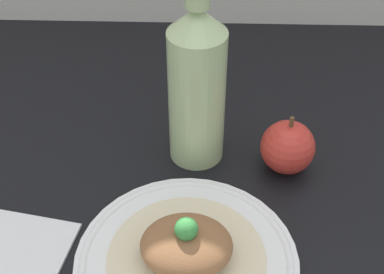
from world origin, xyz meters
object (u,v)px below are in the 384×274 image
(plate, at_px, (187,261))
(cider_bottle, at_px, (197,80))
(apple, at_px, (288,147))
(plated_food, at_px, (186,248))

(plate, distance_m, cider_bottle, 0.23)
(plate, relative_size, cider_bottle, 0.79)
(plate, xyz_separation_m, cider_bottle, (0.01, 0.20, 0.12))
(apple, bearing_deg, plated_food, -127.52)
(plated_food, distance_m, cider_bottle, 0.22)
(plate, height_order, apple, apple)
(cider_bottle, distance_m, apple, 0.16)
(plate, distance_m, apple, 0.22)
(plated_food, xyz_separation_m, cider_bottle, (0.01, 0.20, 0.09))
(plate, height_order, cider_bottle, cider_bottle)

